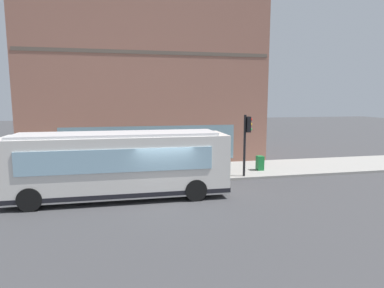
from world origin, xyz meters
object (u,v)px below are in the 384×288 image
at_px(city_bus_nearside, 119,165).
at_px(pedestrian_walking_along_curb, 11,163).
at_px(traffic_light_near_corner, 247,134).
at_px(pedestrian_by_light_pole, 129,158).
at_px(newspaper_vending_box, 260,163).
at_px(pedestrian_near_building_entrance, 99,161).
at_px(fire_hydrant, 218,166).

distance_m(city_bus_nearside, pedestrian_walking_along_curb, 6.72).
height_order(traffic_light_near_corner, pedestrian_walking_along_curb, traffic_light_near_corner).
relative_size(pedestrian_by_light_pole, pedestrian_walking_along_curb, 0.88).
bearing_deg(newspaper_vending_box, pedestrian_near_building_entrance, 93.09).
bearing_deg(fire_hydrant, newspaper_vending_box, -93.78).
distance_m(city_bus_nearside, newspaper_vending_box, 9.35).
xyz_separation_m(city_bus_nearside, pedestrian_by_light_pole, (4.40, -0.54, -0.49)).
distance_m(traffic_light_near_corner, pedestrian_by_light_pole, 7.14).
xyz_separation_m(pedestrian_by_light_pole, newspaper_vending_box, (-0.84, -8.06, -0.46)).
distance_m(city_bus_nearside, fire_hydrant, 7.06).
xyz_separation_m(traffic_light_near_corner, pedestrian_by_light_pole, (2.13, 6.63, -1.57)).
bearing_deg(traffic_light_near_corner, pedestrian_walking_along_curb, 84.33).
bearing_deg(newspaper_vending_box, pedestrian_walking_along_curb, 90.04).
xyz_separation_m(traffic_light_near_corner, pedestrian_walking_along_curb, (1.28, 12.87, -1.42)).
height_order(city_bus_nearside, pedestrian_near_building_entrance, city_bus_nearside).
bearing_deg(pedestrian_by_light_pole, pedestrian_walking_along_curb, 97.78).
relative_size(traffic_light_near_corner, pedestrian_near_building_entrance, 1.97).
bearing_deg(fire_hydrant, pedestrian_walking_along_curb, 90.93).
xyz_separation_m(city_bus_nearside, pedestrian_near_building_entrance, (3.03, 1.13, -0.35)).
distance_m(city_bus_nearside, pedestrian_near_building_entrance, 3.25).
distance_m(fire_hydrant, pedestrian_walking_along_curb, 11.63).
height_order(pedestrian_near_building_entrance, pedestrian_walking_along_curb, pedestrian_walking_along_curb).
xyz_separation_m(fire_hydrant, pedestrian_by_light_pole, (0.67, 5.37, 0.55)).
relative_size(city_bus_nearside, pedestrian_by_light_pole, 6.28).
height_order(city_bus_nearside, pedestrian_walking_along_curb, city_bus_nearside).
bearing_deg(pedestrian_near_building_entrance, pedestrian_walking_along_curb, 83.56).
relative_size(city_bus_nearside, newspaper_vending_box, 11.18).
bearing_deg(pedestrian_near_building_entrance, fire_hydrant, -84.29).
bearing_deg(pedestrian_walking_along_curb, newspaper_vending_box, -89.96).
xyz_separation_m(fire_hydrant, pedestrian_walking_along_curb, (-0.19, 11.61, 0.70)).
distance_m(pedestrian_near_building_entrance, newspaper_vending_box, 9.76).
height_order(fire_hydrant, pedestrian_by_light_pole, pedestrian_by_light_pole).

